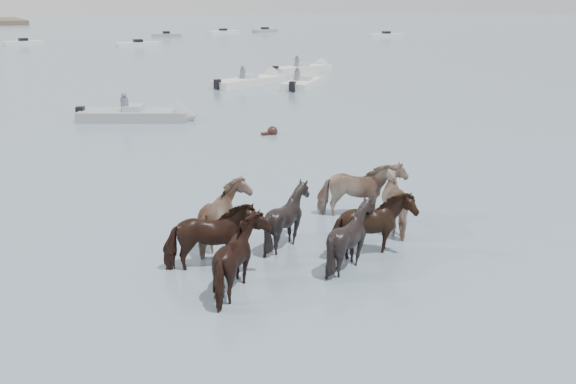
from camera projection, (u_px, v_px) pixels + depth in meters
ground at (327, 299)px, 11.31m from camera, size 400.00×400.00×0.00m
pony_herd at (309, 223)px, 13.37m from camera, size 6.87×4.25×1.67m
swimming_pony at (271, 132)px, 25.04m from camera, size 0.72×0.44×0.44m
motorboat_b at (151, 116)px, 27.87m from camera, size 5.55×4.04×1.92m
motorboat_c at (257, 81)px, 39.74m from camera, size 6.08×3.44×1.92m
motorboat_d at (306, 83)px, 38.86m from camera, size 4.54×4.38×1.92m
motorboat_e at (309, 69)px, 46.60m from camera, size 5.78×2.55×1.92m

